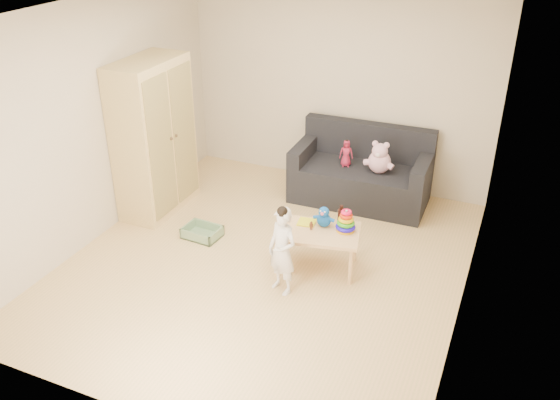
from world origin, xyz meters
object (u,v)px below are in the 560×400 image
at_px(wardrobe, 154,138).
at_px(play_table, 317,249).
at_px(sofa, 360,184).
at_px(toddler, 282,252).

relative_size(wardrobe, play_table, 2.17).
distance_m(sofa, toddler, 2.16).
xyz_separation_m(wardrobe, toddler, (2.07, -0.99, -0.48)).
xyz_separation_m(wardrobe, sofa, (2.22, 1.15, -0.69)).
height_order(play_table, toddler, toddler).
distance_m(wardrobe, toddler, 2.35).
bearing_deg(sofa, play_table, -90.24).
bearing_deg(wardrobe, toddler, -25.50).
bearing_deg(wardrobe, sofa, 27.43).
bearing_deg(play_table, toddler, -109.11).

